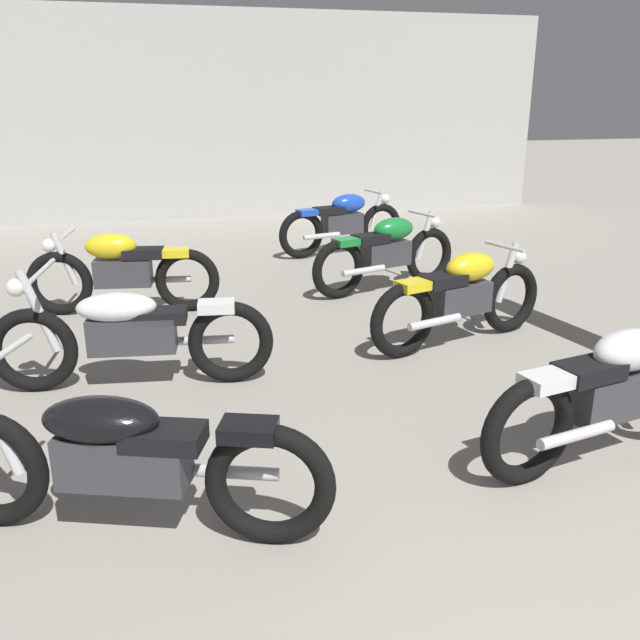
% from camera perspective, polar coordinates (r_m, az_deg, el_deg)
% --- Properties ---
extents(back_wall, '(12.89, 0.24, 3.60)m').
position_cam_1_polar(back_wall, '(12.91, -9.60, 16.36)').
color(back_wall, '#B2B2AD').
rests_on(back_wall, ground).
extents(motorcycle_left_row_1, '(2.07, 0.98, 0.97)m').
position_cam_1_polar(motorcycle_left_row_1, '(3.68, -16.21, -10.81)').
color(motorcycle_left_row_1, black).
rests_on(motorcycle_left_row_1, ground).
extents(motorcycle_left_row_2, '(2.16, 0.68, 0.97)m').
position_cam_1_polar(motorcycle_left_row_2, '(5.47, -15.49, -0.97)').
color(motorcycle_left_row_2, black).
rests_on(motorcycle_left_row_2, ground).
extents(motorcycle_left_row_3, '(1.96, 0.53, 0.88)m').
position_cam_1_polar(motorcycle_left_row_3, '(7.39, -16.14, 4.00)').
color(motorcycle_left_row_3, black).
rests_on(motorcycle_left_row_3, ground).
extents(motorcycle_right_row_1, '(1.95, 0.63, 0.88)m').
position_cam_1_polar(motorcycle_right_row_1, '(4.60, 23.17, -5.45)').
color(motorcycle_right_row_1, black).
rests_on(motorcycle_right_row_1, ground).
extents(motorcycle_right_row_2, '(1.92, 0.73, 0.88)m').
position_cam_1_polar(motorcycle_right_row_2, '(6.33, 11.66, 2.00)').
color(motorcycle_right_row_2, black).
rests_on(motorcycle_right_row_2, ground).
extents(motorcycle_right_row_3, '(1.92, 0.73, 0.88)m').
position_cam_1_polar(motorcycle_right_row_3, '(7.98, 5.57, 5.68)').
color(motorcycle_right_row_3, black).
rests_on(motorcycle_right_row_3, ground).
extents(motorcycle_right_row_4, '(1.95, 0.66, 0.88)m').
position_cam_1_polar(motorcycle_right_row_4, '(9.84, 1.92, 8.17)').
color(motorcycle_right_row_4, black).
rests_on(motorcycle_right_row_4, ground).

